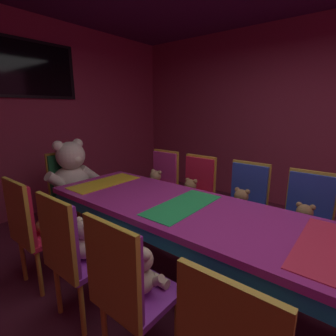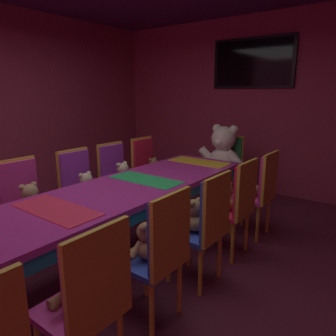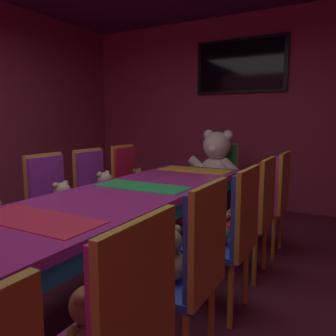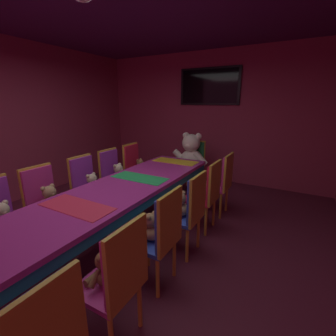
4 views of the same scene
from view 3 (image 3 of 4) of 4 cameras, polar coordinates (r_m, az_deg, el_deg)
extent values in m
plane|color=#591E33|center=(2.60, -11.14, -21.46)|extent=(7.90, 7.90, 0.00)
cube|color=#99334C|center=(5.13, 12.37, 9.33)|extent=(5.20, 0.12, 2.80)
cube|color=#B22D8C|center=(2.33, -11.63, -5.99)|extent=(0.90, 3.69, 0.05)
cube|color=teal|center=(2.35, -11.57, -7.76)|extent=(0.88, 3.62, 0.10)
cylinder|color=#4C3826|center=(3.67, 10.64, -6.73)|extent=(0.07, 0.07, 0.69)
cylinder|color=#4C3826|center=(3.96, 0.05, -5.46)|extent=(0.07, 0.07, 0.69)
cube|color=#E52D4C|center=(1.97, -21.66, -8.17)|extent=(0.77, 0.32, 0.01)
cube|color=green|center=(2.73, -4.50, -3.16)|extent=(0.77, 0.32, 0.01)
cube|color=yellow|center=(3.64, 4.62, -0.33)|extent=(0.77, 0.32, 0.01)
cylinder|color=gold|center=(2.79, -23.06, -15.07)|extent=(0.04, 0.04, 0.42)
cylinder|color=tan|center=(2.73, -26.07, -7.90)|extent=(0.05, 0.14, 0.13)
cylinder|color=tan|center=(2.65, -25.69, -9.87)|extent=(0.07, 0.15, 0.07)
cube|color=purple|center=(3.11, -17.67, -7.87)|extent=(0.40, 0.40, 0.04)
cube|color=purple|center=(3.18, -20.11, -2.64)|extent=(0.05, 0.38, 0.50)
cube|color=gold|center=(3.20, -20.37, -2.60)|extent=(0.03, 0.41, 0.55)
cylinder|color=gold|center=(3.18, -13.33, -11.70)|extent=(0.04, 0.04, 0.42)
cylinder|color=gold|center=(2.97, -17.59, -13.34)|extent=(0.04, 0.04, 0.42)
cylinder|color=gold|center=(3.39, -17.40, -10.58)|extent=(0.04, 0.04, 0.42)
cylinder|color=gold|center=(3.20, -21.63, -11.96)|extent=(0.04, 0.04, 0.42)
ellipsoid|color=beige|center=(3.08, -17.75, -6.09)|extent=(0.18, 0.18, 0.15)
sphere|color=beige|center=(3.04, -17.65, -3.75)|extent=(0.15, 0.15, 0.15)
sphere|color=#FDDCAD|center=(3.01, -16.99, -4.06)|extent=(0.05, 0.05, 0.05)
sphere|color=beige|center=(3.08, -17.16, -2.55)|extent=(0.05, 0.05, 0.05)
sphere|color=beige|center=(3.01, -18.66, -2.87)|extent=(0.05, 0.05, 0.05)
cylinder|color=beige|center=(3.12, -16.08, -5.60)|extent=(0.05, 0.13, 0.12)
cylinder|color=beige|center=(3.00, -18.53, -6.26)|extent=(0.05, 0.13, 0.12)
cylinder|color=beige|center=(3.05, -15.51, -7.12)|extent=(0.06, 0.14, 0.06)
cylinder|color=beige|center=(2.98, -16.81, -7.51)|extent=(0.06, 0.14, 0.06)
cube|color=purple|center=(3.50, -10.87, -5.83)|extent=(0.40, 0.40, 0.04)
cube|color=purple|center=(3.57, -13.21, -1.23)|extent=(0.05, 0.38, 0.50)
cube|color=gold|center=(3.58, -13.47, -1.20)|extent=(0.03, 0.41, 0.55)
cylinder|color=gold|center=(3.59, -7.13, -9.21)|extent=(0.04, 0.04, 0.42)
cylinder|color=gold|center=(3.35, -10.41, -10.56)|extent=(0.04, 0.04, 0.42)
cylinder|color=gold|center=(3.78, -11.09, -8.40)|extent=(0.04, 0.04, 0.42)
cylinder|color=gold|center=(3.56, -14.46, -9.59)|extent=(0.04, 0.04, 0.42)
ellipsoid|color=beige|center=(3.48, -10.92, -4.17)|extent=(0.19, 0.19, 0.15)
sphere|color=beige|center=(3.44, -10.77, -1.97)|extent=(0.15, 0.15, 0.15)
sphere|color=#FDDCAD|center=(3.41, -10.09, -2.24)|extent=(0.06, 0.06, 0.06)
sphere|color=beige|center=(3.49, -10.40, -0.88)|extent=(0.06, 0.06, 0.06)
sphere|color=beige|center=(3.40, -11.62, -1.14)|extent=(0.06, 0.06, 0.06)
cylinder|color=beige|center=(3.53, -9.45, -3.72)|extent=(0.05, 0.13, 0.13)
cylinder|color=beige|center=(3.38, -11.45, -4.28)|extent=(0.05, 0.13, 0.13)
cylinder|color=beige|center=(3.45, -8.77, -5.09)|extent=(0.07, 0.14, 0.07)
cylinder|color=beige|center=(3.38, -9.82, -5.41)|extent=(0.07, 0.14, 0.07)
cube|color=red|center=(3.98, -5.30, -4.04)|extent=(0.40, 0.40, 0.04)
cube|color=red|center=(4.03, -7.46, -0.01)|extent=(0.05, 0.38, 0.50)
cube|color=gold|center=(4.05, -7.71, 0.01)|extent=(0.03, 0.41, 0.55)
cylinder|color=gold|center=(4.08, -2.11, -7.03)|extent=(0.04, 0.04, 0.42)
cylinder|color=gold|center=(3.82, -4.61, -8.11)|extent=(0.04, 0.04, 0.42)
cylinder|color=gold|center=(4.25, -5.83, -6.45)|extent=(0.04, 0.04, 0.42)
cylinder|color=gold|center=(4.00, -8.47, -7.42)|extent=(0.04, 0.04, 0.42)
ellipsoid|color=olive|center=(3.96, -5.32, -2.75)|extent=(0.16, 0.16, 0.13)
sphere|color=olive|center=(3.93, -5.17, -1.12)|extent=(0.13, 0.13, 0.13)
sphere|color=#AE7747|center=(3.91, -4.63, -1.31)|extent=(0.05, 0.05, 0.05)
sphere|color=olive|center=(3.97, -4.95, -0.31)|extent=(0.05, 0.05, 0.05)
sphere|color=olive|center=(3.89, -5.75, -0.50)|extent=(0.05, 0.05, 0.05)
cylinder|color=olive|center=(4.01, -4.28, -2.43)|extent=(0.04, 0.11, 0.11)
cylinder|color=olive|center=(3.87, -5.58, -2.81)|extent=(0.04, 0.11, 0.11)
cylinder|color=olive|center=(3.95, -3.70, -3.42)|extent=(0.05, 0.12, 0.05)
cylinder|color=olive|center=(3.88, -4.38, -3.63)|extent=(0.05, 0.12, 0.05)
cube|color=#CC338C|center=(1.13, -5.75, -22.07)|extent=(0.05, 0.38, 0.50)
cube|color=gold|center=(1.12, -4.77, -22.37)|extent=(0.03, 0.41, 0.55)
sphere|color=brown|center=(1.27, -13.51, -21.79)|extent=(0.13, 0.13, 0.13)
sphere|color=#99663C|center=(1.30, -15.06, -21.55)|extent=(0.05, 0.05, 0.05)
sphere|color=brown|center=(1.20, -14.74, -20.87)|extent=(0.05, 0.05, 0.05)
sphere|color=brown|center=(1.27, -11.49, -19.19)|extent=(0.05, 0.05, 0.05)
cylinder|color=brown|center=(1.38, -11.50, -24.00)|extent=(0.05, 0.12, 0.11)
cylinder|color=brown|center=(1.43, -15.00, -25.60)|extent=(0.06, 0.12, 0.06)
cube|color=#2D47B2|center=(1.83, 0.66, -19.07)|extent=(0.40, 0.40, 0.04)
cube|color=#2D47B2|center=(1.65, 6.30, -12.00)|extent=(0.05, 0.38, 0.50)
cube|color=gold|center=(1.65, 7.01, -12.11)|extent=(0.03, 0.41, 0.55)
cylinder|color=gold|center=(2.02, 7.41, -23.93)|extent=(0.04, 0.04, 0.42)
cylinder|color=gold|center=(2.13, -1.23, -21.88)|extent=(0.04, 0.04, 0.42)
cylinder|color=gold|center=(1.91, -6.62, -25.97)|extent=(0.04, 0.04, 0.42)
ellipsoid|color=#9E7247|center=(1.79, 0.67, -16.34)|extent=(0.17, 0.17, 0.14)
sphere|color=#9E7247|center=(1.75, 0.22, -12.53)|extent=(0.14, 0.14, 0.14)
sphere|color=tan|center=(1.78, -1.14, -12.58)|extent=(0.05, 0.05, 0.05)
sphere|color=#9E7247|center=(1.68, -0.18, -11.52)|extent=(0.05, 0.05, 0.05)
sphere|color=#9E7247|center=(1.77, 1.49, -10.53)|extent=(0.05, 0.05, 0.05)
cylinder|color=#9E7247|center=(1.73, -1.82, -16.71)|extent=(0.05, 0.12, 0.11)
cylinder|color=#9E7247|center=(1.87, 0.97, -14.78)|extent=(0.05, 0.12, 0.11)
cylinder|color=#9E7247|center=(1.83, -3.30, -17.45)|extent=(0.06, 0.13, 0.06)
cylinder|color=#9E7247|center=(1.90, -1.77, -16.43)|extent=(0.06, 0.13, 0.06)
cube|color=#2D47B2|center=(2.31, 8.25, -13.21)|extent=(0.40, 0.40, 0.04)
cube|color=#2D47B2|center=(2.17, 12.87, -7.22)|extent=(0.05, 0.38, 0.50)
cube|color=gold|center=(2.17, 13.43, -7.28)|extent=(0.03, 0.41, 0.55)
cylinder|color=gold|center=(2.50, 13.11, -17.40)|extent=(0.04, 0.04, 0.42)
cylinder|color=gold|center=(2.22, 10.67, -20.72)|extent=(0.04, 0.04, 0.42)
cylinder|color=gold|center=(2.59, 6.01, -16.24)|extent=(0.04, 0.04, 0.42)
cylinder|color=gold|center=(2.33, 2.74, -19.16)|extent=(0.04, 0.04, 0.42)
ellipsoid|color=#9E7247|center=(2.28, 8.30, -10.89)|extent=(0.18, 0.18, 0.14)
sphere|color=#9E7247|center=(2.24, 7.99, -7.73)|extent=(0.14, 0.14, 0.14)
sphere|color=tan|center=(2.26, 6.83, -7.84)|extent=(0.05, 0.05, 0.05)
sphere|color=#9E7247|center=(2.18, 7.90, -6.76)|extent=(0.05, 0.05, 0.05)
sphere|color=#9E7247|center=(2.27, 8.88, -6.13)|extent=(0.05, 0.05, 0.05)
cylinder|color=#9E7247|center=(2.21, 6.56, -11.10)|extent=(0.05, 0.13, 0.12)
cylinder|color=#9E7247|center=(2.36, 8.24, -9.80)|extent=(0.05, 0.13, 0.12)
cylinder|color=#9E7247|center=(2.29, 5.07, -11.98)|extent=(0.06, 0.13, 0.06)
cylinder|color=#9E7247|center=(2.37, 6.01, -11.27)|extent=(0.06, 0.13, 0.06)
cube|color=red|center=(2.86, 12.44, -9.07)|extent=(0.40, 0.40, 0.04)
cube|color=red|center=(2.75, 16.21, -4.09)|extent=(0.05, 0.38, 0.50)
cube|color=gold|center=(2.75, 16.65, -4.13)|extent=(0.03, 0.41, 0.55)
cylinder|color=gold|center=(3.05, 16.15, -12.71)|extent=(0.04, 0.04, 0.42)
cylinder|color=gold|center=(2.76, 14.60, -14.93)|extent=(0.04, 0.04, 0.42)
cylinder|color=gold|center=(3.12, 10.30, -11.97)|extent=(0.04, 0.04, 0.42)
cylinder|color=gold|center=(2.84, 8.15, -14.00)|extent=(0.04, 0.04, 0.42)
ellipsoid|color=#9E7247|center=(2.83, 12.50, -7.18)|extent=(0.18, 0.18, 0.14)
sphere|color=#9E7247|center=(2.81, 12.27, -4.64)|extent=(0.14, 0.14, 0.14)
sphere|color=tan|center=(2.82, 11.33, -4.76)|extent=(0.05, 0.05, 0.05)
sphere|color=#9E7247|center=(2.74, 12.30, -3.81)|extent=(0.05, 0.05, 0.05)
sphere|color=#9E7247|center=(2.84, 12.92, -3.40)|extent=(0.05, 0.05, 0.05)
cylinder|color=#9E7247|center=(2.76, 11.25, -7.26)|extent=(0.05, 0.13, 0.12)
cylinder|color=#9E7247|center=(2.92, 12.32, -6.42)|extent=(0.05, 0.13, 0.12)
cylinder|color=#9E7247|center=(2.84, 9.94, -8.09)|extent=(0.06, 0.13, 0.06)
cylinder|color=#9E7247|center=(2.92, 10.55, -7.62)|extent=(0.06, 0.13, 0.06)
cube|color=#CC338C|center=(3.38, 15.63, -6.51)|extent=(0.40, 0.40, 0.04)
cube|color=#CC338C|center=(3.29, 18.86, -2.24)|extent=(0.05, 0.38, 0.50)
cube|color=gold|center=(3.28, 19.23, -2.27)|extent=(0.03, 0.41, 0.55)
cylinder|color=gold|center=(3.56, 18.63, -9.73)|extent=(0.04, 0.04, 0.42)
cylinder|color=gold|center=(3.26, 17.58, -11.34)|extent=(0.04, 0.04, 0.42)
cylinder|color=gold|center=(3.63, 13.60, -9.20)|extent=(0.04, 0.04, 0.42)
cylinder|color=gold|center=(3.34, 12.10, -10.71)|extent=(0.04, 0.04, 0.42)
ellipsoid|color=tan|center=(3.36, 15.69, -4.84)|extent=(0.18, 0.18, 0.15)
sphere|color=tan|center=(3.33, 15.51, -2.59)|extent=(0.15, 0.15, 0.15)
sphere|color=tan|center=(3.35, 14.67, -2.71)|extent=(0.06, 0.06, 0.06)
sphere|color=tan|center=(3.27, 15.60, -1.82)|extent=(0.06, 0.06, 0.06)
sphere|color=tan|center=(3.37, 16.04, -1.53)|extent=(0.06, 0.06, 0.06)
cylinder|color=tan|center=(3.27, 14.68, -4.86)|extent=(0.05, 0.13, 0.12)
cylinder|color=tan|center=(3.45, 15.45, -4.23)|extent=(0.05, 0.13, 0.12)
cylinder|color=tan|center=(3.35, 13.46, -5.65)|extent=(0.06, 0.14, 0.06)
cylinder|color=tan|center=(3.44, 13.90, -5.30)|extent=(0.06, 0.14, 0.06)
cube|color=#268C4C|center=(4.33, 8.40, -3.10)|extent=(0.40, 0.40, 0.04)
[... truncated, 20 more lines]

